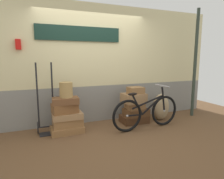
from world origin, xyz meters
TOP-DOWN VIEW (x-y plane):
  - ground at (0.00, 0.00)m, footprint 8.42×5.20m
  - station_building at (0.01, 0.85)m, footprint 6.42×0.74m
  - suitcase_0 at (-0.72, 0.28)m, footprint 0.66×0.44m
  - suitcase_1 at (-0.70, 0.28)m, footprint 0.59×0.34m
  - suitcase_2 at (-0.70, 0.27)m, footprint 0.60×0.36m
  - suitcase_3 at (-0.74, 0.32)m, footprint 0.52×0.39m
  - suitcase_4 at (-0.73, 0.28)m, footprint 0.54×0.36m
  - suitcase_5 at (0.85, 0.33)m, footprint 0.62×0.46m
  - suitcase_6 at (0.87, 0.27)m, footprint 0.56×0.44m
  - suitcase_7 at (0.85, 0.30)m, footprint 0.42×0.34m
  - suitcase_8 at (0.82, 0.31)m, footprint 0.53×0.46m
  - suitcase_9 at (0.86, 0.29)m, footprint 0.34×0.28m
  - wicker_basket at (-0.71, 0.30)m, footprint 0.26×0.26m
  - luggage_trolley at (-1.10, 0.42)m, footprint 0.36×0.34m
  - burlap_sack at (1.56, 0.27)m, footprint 0.41×0.35m
  - bicycle at (0.90, -0.13)m, footprint 1.63×0.46m

SIDE VIEW (x-z plane):
  - ground at x=0.00m, z-range -0.06..0.00m
  - suitcase_0 at x=-0.72m, z-range 0.00..0.13m
  - suitcase_5 at x=0.85m, z-range 0.00..0.17m
  - suitcase_1 at x=-0.70m, z-range 0.13..0.29m
  - suitcase_6 at x=0.87m, z-range 0.17..0.34m
  - burlap_sack at x=1.56m, z-range 0.00..0.64m
  - suitcase_2 at x=-0.70m, z-range 0.29..0.41m
  - bicycle at x=0.90m, z-range -0.10..0.82m
  - luggage_trolley at x=-1.10m, z-range -0.33..1.09m
  - suitcase_7 at x=0.85m, z-range 0.34..0.48m
  - suitcase_3 at x=-0.74m, z-range 0.41..0.60m
  - suitcase_8 at x=0.82m, z-range 0.48..0.70m
  - suitcase_4 at x=-0.73m, z-range 0.60..0.73m
  - suitcase_9 at x=0.86m, z-range 0.70..0.85m
  - wicker_basket at x=-0.71m, z-range 0.73..1.03m
  - station_building at x=0.01m, z-range 0.00..2.71m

